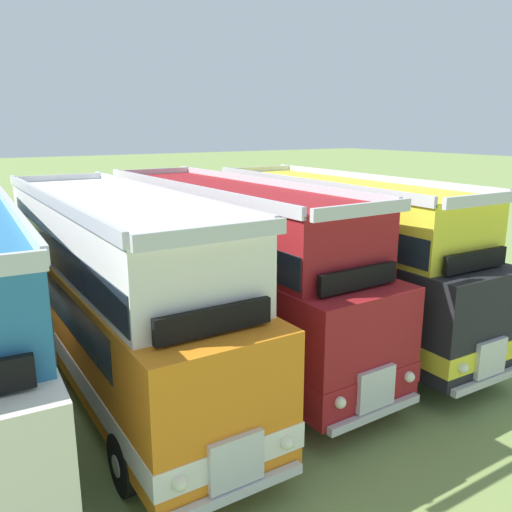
# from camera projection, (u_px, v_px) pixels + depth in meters

# --- Properties ---
(ground_plane) EXTENTS (200.00, 200.00, 0.00)m
(ground_plane) POSITION_uv_depth(u_px,v_px,m) (48.00, 399.00, 11.66)
(ground_plane) COLOR #7A934C
(bus_fourth_in_row) EXTENTS (2.66, 10.82, 4.52)m
(bus_fourth_in_row) POSITION_uv_depth(u_px,v_px,m) (114.00, 286.00, 11.90)
(bus_fourth_in_row) COLOR orange
(bus_fourth_in_row) RESTS_ON ground
(bus_fifth_in_row) EXTENTS (2.72, 10.93, 4.52)m
(bus_fifth_in_row) POSITION_uv_depth(u_px,v_px,m) (226.00, 262.00, 14.03)
(bus_fifth_in_row) COLOR maroon
(bus_fifth_in_row) RESTS_ON ground
(bus_sixth_in_row) EXTENTS (2.80, 10.18, 4.52)m
(bus_sixth_in_row) POSITION_uv_depth(u_px,v_px,m) (337.00, 252.00, 15.12)
(bus_sixth_in_row) COLOR black
(bus_sixth_in_row) RESTS_ON ground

